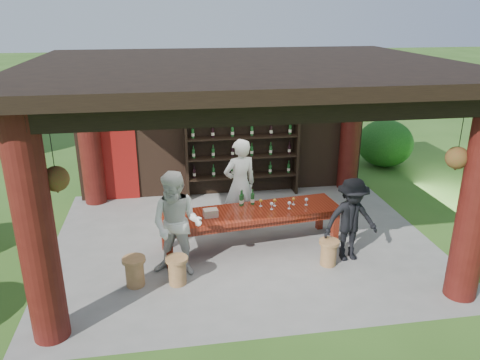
{
  "coord_description": "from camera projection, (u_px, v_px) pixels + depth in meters",
  "views": [
    {
      "loc": [
        -1.39,
        -8.23,
        4.37
      ],
      "look_at": [
        0.0,
        0.4,
        1.15
      ],
      "focal_mm": 35.0,
      "sensor_mm": 36.0,
      "label": 1
    }
  ],
  "objects": [
    {
      "name": "stool_near_right",
      "position": [
        329.0,
        252.0,
        8.39
      ],
      "size": [
        0.36,
        0.36,
        0.48
      ],
      "rotation": [
        0.0,
        0.0,
        -0.23
      ],
      "color": "brown",
      "rests_on": "ground"
    },
    {
      "name": "ground",
      "position": [
        243.0,
        241.0,
        9.34
      ],
      "size": [
        90.0,
        90.0,
        0.0
      ],
      "primitive_type": "plane",
      "color": "#2D5119",
      "rests_on": "ground"
    },
    {
      "name": "guest_man",
      "position": [
        351.0,
        220.0,
        8.42
      ],
      "size": [
        1.05,
        0.64,
        1.57
      ],
      "primitive_type": "imported",
      "rotation": [
        0.0,
        0.0,
        0.05
      ],
      "color": "black",
      "rests_on": "ground"
    },
    {
      "name": "stool_far_left",
      "position": [
        135.0,
        271.0,
        7.75
      ],
      "size": [
        0.39,
        0.39,
        0.51
      ],
      "rotation": [
        0.0,
        0.0,
        0.07
      ],
      "color": "brown",
      "rests_on": "ground"
    },
    {
      "name": "guest_woman",
      "position": [
        177.0,
        225.0,
        7.9
      ],
      "size": [
        1.08,
        0.96,
        1.86
      ],
      "primitive_type": "imported",
      "rotation": [
        0.0,
        0.0,
        -0.33
      ],
      "color": "silver",
      "rests_on": "ground"
    },
    {
      "name": "tasting_table",
      "position": [
        251.0,
        216.0,
        8.92
      ],
      "size": [
        3.56,
        1.29,
        0.75
      ],
      "rotation": [
        0.0,
        0.0,
        0.12
      ],
      "color": "#51170B",
      "rests_on": "ground"
    },
    {
      "name": "host",
      "position": [
        240.0,
        185.0,
        9.57
      ],
      "size": [
        0.8,
        0.63,
        1.94
      ],
      "primitive_type": "imported",
      "rotation": [
        0.0,
        0.0,
        3.4
      ],
      "color": "silver",
      "rests_on": "ground"
    },
    {
      "name": "trees",
      "position": [
        375.0,
        57.0,
        10.13
      ],
      "size": [
        22.11,
        11.53,
        4.8
      ],
      "color": "#3F2819",
      "rests_on": "ground"
    },
    {
      "name": "wine_shelf",
      "position": [
        242.0,
        148.0,
        11.25
      ],
      "size": [
        2.75,
        0.42,
        2.42
      ],
      "color": "black",
      "rests_on": "ground"
    },
    {
      "name": "shrubs",
      "position": [
        397.0,
        191.0,
        10.38
      ],
      "size": [
        17.7,
        7.98,
        1.36
      ],
      "color": "#194C14",
      "rests_on": "ground"
    },
    {
      "name": "table_bottles",
      "position": [
        245.0,
        197.0,
        9.1
      ],
      "size": [
        0.31,
        0.12,
        0.31
      ],
      "color": "#194C1E",
      "rests_on": "tasting_table"
    },
    {
      "name": "pavilion",
      "position": [
        239.0,
        132.0,
        9.0
      ],
      "size": [
        7.5,
        6.0,
        3.6
      ],
      "color": "slate",
      "rests_on": "ground"
    },
    {
      "name": "napkin_basket",
      "position": [
        211.0,
        213.0,
        8.62
      ],
      "size": [
        0.28,
        0.21,
        0.14
      ],
      "primitive_type": "cube",
      "rotation": [
        0.0,
        0.0,
        0.12
      ],
      "color": "#BF6672",
      "rests_on": "tasting_table"
    },
    {
      "name": "table_glasses",
      "position": [
        283.0,
        203.0,
        9.04
      ],
      "size": [
        0.96,
        0.27,
        0.15
      ],
      "color": "silver",
      "rests_on": "tasting_table"
    },
    {
      "name": "stool_near_left",
      "position": [
        177.0,
        270.0,
        7.81
      ],
      "size": [
        0.37,
        0.37,
        0.49
      ],
      "rotation": [
        0.0,
        0.0,
        0.12
      ],
      "color": "brown",
      "rests_on": "ground"
    }
  ]
}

